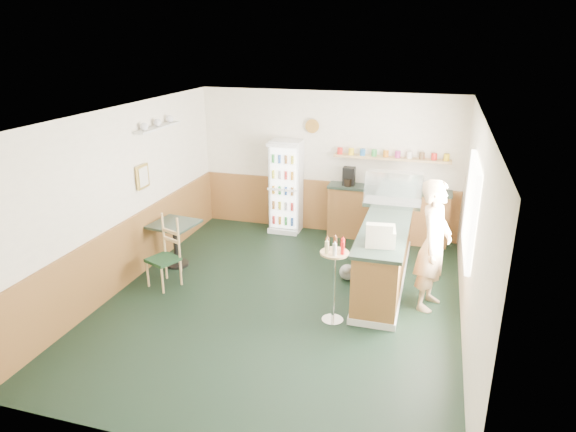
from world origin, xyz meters
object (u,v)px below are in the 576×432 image
at_px(drinks_fridge, 286,187).
at_px(display_case, 393,190).
at_px(cash_register, 380,236).
at_px(cafe_chair, 165,249).
at_px(condiment_stand, 334,270).
at_px(cafe_table, 175,236).
at_px(shopkeeper, 434,245).

height_order(drinks_fridge, display_case, drinks_fridge).
xyz_separation_m(cash_register, cafe_chair, (-3.22, -0.10, -0.55)).
bearing_deg(condiment_stand, cash_register, 41.49).
relative_size(display_case, condiment_stand, 0.78).
distance_m(condiment_stand, cafe_table, 3.05).
bearing_deg(condiment_stand, cafe_table, 160.67).
height_order(display_case, cafe_chair, display_case).
bearing_deg(cash_register, cafe_chair, 174.65).
xyz_separation_m(drinks_fridge, shopkeeper, (2.80, -2.31, 0.04)).
bearing_deg(cafe_table, condiment_stand, -19.33).
height_order(drinks_fridge, cafe_table, drinks_fridge).
height_order(cash_register, condiment_stand, cash_register).
height_order(shopkeeper, cafe_chair, shopkeeper).
bearing_deg(condiment_stand, display_case, 76.51).
bearing_deg(cash_register, condiment_stand, -145.59).
xyz_separation_m(display_case, condiment_stand, (-0.53, -2.19, -0.51)).
height_order(display_case, cash_register, display_case).
bearing_deg(display_case, condiment_stand, -103.49).
distance_m(cafe_table, cafe_chair, 0.67).
relative_size(condiment_stand, cafe_table, 1.53).
relative_size(shopkeeper, cafe_chair, 1.70).
height_order(drinks_fridge, condiment_stand, drinks_fridge).
xyz_separation_m(cash_register, condiment_stand, (-0.53, -0.47, -0.36)).
distance_m(shopkeeper, cafe_chair, 3.96).
bearing_deg(display_case, cafe_table, -160.76).
height_order(condiment_stand, cafe_chair, condiment_stand).
distance_m(display_case, cafe_table, 3.68).
bearing_deg(drinks_fridge, cash_register, -51.32).
xyz_separation_m(drinks_fridge, cafe_table, (-1.30, -2.09, -0.36)).
relative_size(display_case, cafe_chair, 0.84).
relative_size(cash_register, condiment_stand, 0.35).
distance_m(display_case, shopkeeper, 1.61).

